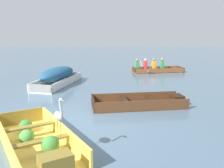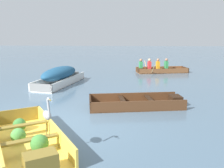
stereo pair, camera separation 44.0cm
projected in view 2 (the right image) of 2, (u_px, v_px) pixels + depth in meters
The scene contains 6 objects.
ground_plane at pixel (52, 123), 6.86m from camera, with size 80.00×80.00×0.00m, color slate.
dinghy_yellow_foreground at pixel (28, 140), 5.41m from camera, with size 2.70×3.26×0.42m.
skiff_white_near_moored at pixel (60, 75), 11.89m from camera, with size 1.78×3.65×0.85m.
skiff_dark_varnish_mid_moored at pixel (140, 103), 8.40m from camera, with size 3.25×1.67×0.35m.
rowboat_wooden_brown_with_crew at pixel (158, 69), 15.55m from camera, with size 3.25×2.27×0.88m.
heron_on_dinghy at pixel (47, 114), 4.90m from camera, with size 0.33×0.42×0.84m.
Camera 2 is at (2.10, -6.37, 2.46)m, focal length 40.00 mm.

